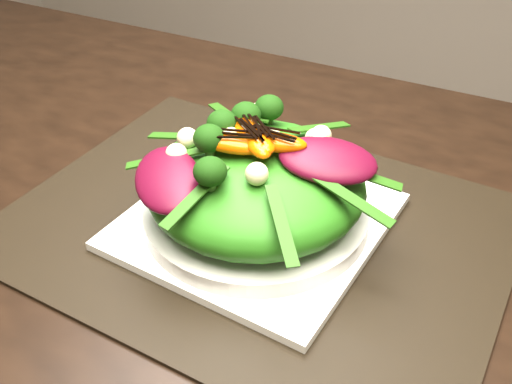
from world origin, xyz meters
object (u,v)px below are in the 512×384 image
at_px(plate_base, 256,221).
at_px(salad_bowl, 256,211).
at_px(placemat, 256,226).
at_px(lettuce_mound, 256,183).
at_px(orange_segment, 247,130).

height_order(plate_base, salad_bowl, salad_bowl).
bearing_deg(plate_base, salad_bowl, 0.00).
xyz_separation_m(placemat, lettuce_mound, (0.00, 0.00, 0.05)).
bearing_deg(salad_bowl, orange_segment, 136.51).
xyz_separation_m(placemat, plate_base, (0.00, 0.00, 0.01)).
relative_size(placemat, lettuce_mound, 2.29).
bearing_deg(lettuce_mound, plate_base, 0.00).
bearing_deg(orange_segment, lettuce_mound, -43.49).
bearing_deg(salad_bowl, placemat, 0.00).
distance_m(salad_bowl, orange_segment, 0.08).
distance_m(placemat, salad_bowl, 0.02).
relative_size(plate_base, orange_segment, 3.79).
bearing_deg(orange_segment, plate_base, -43.49).
height_order(lettuce_mound, orange_segment, orange_segment).
distance_m(plate_base, lettuce_mound, 0.05).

